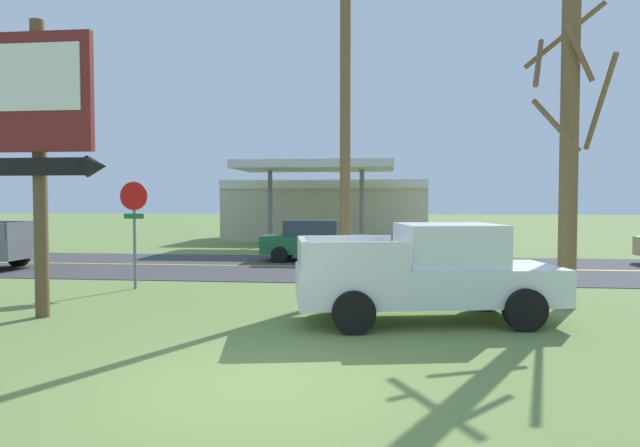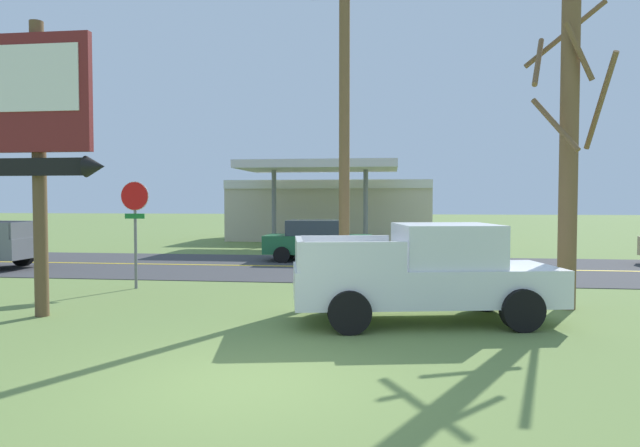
{
  "view_description": "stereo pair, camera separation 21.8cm",
  "coord_description": "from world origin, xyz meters",
  "px_view_note": "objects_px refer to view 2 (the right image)",
  "views": [
    {
      "loc": [
        1.72,
        -7.27,
        2.44
      ],
      "look_at": [
        0.0,
        8.0,
        1.8
      ],
      "focal_mm": 31.68,
      "sensor_mm": 36.0,
      "label": 1
    },
    {
      "loc": [
        1.93,
        -7.24,
        2.44
      ],
      "look_at": [
        0.0,
        8.0,
        1.8
      ],
      "focal_mm": 31.68,
      "sensor_mm": 36.0,
      "label": 2
    }
  ],
  "objects_px": {
    "stop_sign": "(135,215)",
    "gas_station": "(331,208)",
    "utility_pole": "(344,110)",
    "bare_tree": "(569,138)",
    "pickup_white_parked_on_lawn": "(427,274)",
    "motel_sign": "(37,122)",
    "car_green_near_lane": "(317,240)"
  },
  "relations": [
    {
      "from": "pickup_white_parked_on_lawn",
      "to": "utility_pole",
      "type": "bearing_deg",
      "value": 128.81
    },
    {
      "from": "motel_sign",
      "to": "gas_station",
      "type": "distance_m",
      "value": 24.22
    },
    {
      "from": "motel_sign",
      "to": "gas_station",
      "type": "bearing_deg",
      "value": 81.65
    },
    {
      "from": "utility_pole",
      "to": "pickup_white_parked_on_lawn",
      "type": "distance_m",
      "value": 4.71
    },
    {
      "from": "gas_station",
      "to": "car_green_near_lane",
      "type": "distance_m",
      "value": 12.51
    },
    {
      "from": "utility_pole",
      "to": "bare_tree",
      "type": "relative_size",
      "value": 1.19
    },
    {
      "from": "bare_tree",
      "to": "pickup_white_parked_on_lawn",
      "type": "bearing_deg",
      "value": -151.14
    },
    {
      "from": "stop_sign",
      "to": "bare_tree",
      "type": "distance_m",
      "value": 11.14
    },
    {
      "from": "motel_sign",
      "to": "utility_pole",
      "type": "bearing_deg",
      "value": 25.85
    },
    {
      "from": "bare_tree",
      "to": "car_green_near_lane",
      "type": "relative_size",
      "value": 1.74
    },
    {
      "from": "gas_station",
      "to": "pickup_white_parked_on_lawn",
      "type": "xyz_separation_m",
      "value": [
        4.43,
        -23.25,
        -0.98
      ]
    },
    {
      "from": "stop_sign",
      "to": "gas_station",
      "type": "distance_m",
      "value": 20.25
    },
    {
      "from": "utility_pole",
      "to": "bare_tree",
      "type": "bearing_deg",
      "value": -6.26
    },
    {
      "from": "motel_sign",
      "to": "gas_station",
      "type": "height_order",
      "value": "motel_sign"
    },
    {
      "from": "motel_sign",
      "to": "stop_sign",
      "type": "relative_size",
      "value": 2.07
    },
    {
      "from": "gas_station",
      "to": "bare_tree",
      "type": "bearing_deg",
      "value": -70.47
    },
    {
      "from": "stop_sign",
      "to": "bare_tree",
      "type": "relative_size",
      "value": 0.4
    },
    {
      "from": "stop_sign",
      "to": "gas_station",
      "type": "relative_size",
      "value": 0.25
    },
    {
      "from": "bare_tree",
      "to": "pickup_white_parked_on_lawn",
      "type": "xyz_separation_m",
      "value": [
        -3.19,
        -1.76,
        -2.85
      ]
    },
    {
      "from": "motel_sign",
      "to": "gas_station",
      "type": "xyz_separation_m",
      "value": [
        3.5,
        23.88,
        -2.1
      ]
    },
    {
      "from": "motel_sign",
      "to": "gas_station",
      "type": "relative_size",
      "value": 0.51
    },
    {
      "from": "bare_tree",
      "to": "pickup_white_parked_on_lawn",
      "type": "relative_size",
      "value": 1.33
    },
    {
      "from": "stop_sign",
      "to": "pickup_white_parked_on_lawn",
      "type": "height_order",
      "value": "stop_sign"
    },
    {
      "from": "utility_pole",
      "to": "bare_tree",
      "type": "height_order",
      "value": "utility_pole"
    },
    {
      "from": "motel_sign",
      "to": "car_green_near_lane",
      "type": "relative_size",
      "value": 1.46
    },
    {
      "from": "stop_sign",
      "to": "utility_pole",
      "type": "relative_size",
      "value": 0.34
    },
    {
      "from": "stop_sign",
      "to": "utility_pole",
      "type": "xyz_separation_m",
      "value": [
        5.84,
        -0.95,
        2.6
      ]
    },
    {
      "from": "pickup_white_parked_on_lawn",
      "to": "motel_sign",
      "type": "bearing_deg",
      "value": -175.47
    },
    {
      "from": "motel_sign",
      "to": "bare_tree",
      "type": "relative_size",
      "value": 0.84
    },
    {
      "from": "gas_station",
      "to": "car_green_near_lane",
      "type": "height_order",
      "value": "gas_station"
    },
    {
      "from": "car_green_near_lane",
      "to": "bare_tree",
      "type": "bearing_deg",
      "value": -52.93
    },
    {
      "from": "gas_station",
      "to": "utility_pole",
      "type": "bearing_deg",
      "value": -83.0
    }
  ]
}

